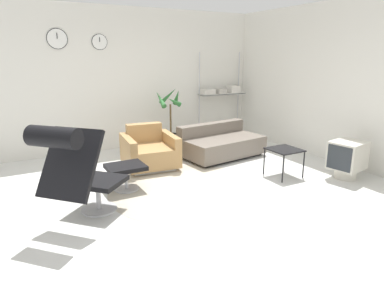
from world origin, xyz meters
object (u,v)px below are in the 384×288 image
(ottoman, at_px, (126,171))
(side_table, at_px, (284,152))
(lounge_chair, at_px, (75,163))
(crt_television, at_px, (347,158))
(couch_low, at_px, (221,144))
(shelf_unit, at_px, (222,92))
(armchair_red, at_px, (149,152))
(potted_plant, at_px, (170,124))

(ottoman, xyz_separation_m, side_table, (2.38, -0.66, 0.12))
(lounge_chair, relative_size, crt_television, 2.02)
(side_table, xyz_separation_m, crt_television, (0.79, -0.55, -0.07))
(lounge_chair, xyz_separation_m, couch_low, (2.92, 1.50, -0.50))
(couch_low, distance_m, shelf_unit, 1.77)
(lounge_chair, height_order, crt_television, lounge_chair)
(couch_low, relative_size, shelf_unit, 0.82)
(ottoman, xyz_separation_m, shelf_unit, (2.98, 2.05, 0.77))
(armchair_red, bearing_deg, shelf_unit, -145.56)
(ottoman, xyz_separation_m, armchair_red, (0.68, 0.81, -0.02))
(armchair_red, height_order, couch_low, armchair_red)
(armchair_red, relative_size, shelf_unit, 0.49)
(ottoman, relative_size, side_table, 1.13)
(potted_plant, bearing_deg, lounge_chair, -133.05)
(side_table, bearing_deg, ottoman, 164.42)
(armchair_red, height_order, side_table, armchair_red)
(lounge_chair, distance_m, crt_television, 4.01)
(lounge_chair, height_order, ottoman, lounge_chair)
(ottoman, bearing_deg, couch_low, 19.52)
(armchair_red, relative_size, couch_low, 0.59)
(lounge_chair, xyz_separation_m, ottoman, (0.80, 0.75, -0.45))
(armchair_red, xyz_separation_m, potted_plant, (0.84, 0.93, 0.25))
(ottoman, distance_m, potted_plant, 2.32)
(ottoman, bearing_deg, armchair_red, 49.76)
(couch_low, height_order, crt_television, couch_low)
(ottoman, bearing_deg, lounge_chair, -136.81)
(couch_low, distance_m, potted_plant, 1.19)
(ottoman, bearing_deg, potted_plant, 48.74)
(ottoman, relative_size, couch_low, 0.33)
(lounge_chair, relative_size, potted_plant, 0.96)
(lounge_chair, height_order, side_table, lounge_chair)
(couch_low, height_order, potted_plant, potted_plant)
(potted_plant, bearing_deg, couch_low, -59.08)
(ottoman, distance_m, crt_television, 3.39)
(side_table, bearing_deg, crt_television, -34.94)
(armchair_red, distance_m, shelf_unit, 2.73)
(lounge_chair, relative_size, armchair_red, 1.26)
(lounge_chair, relative_size, ottoman, 2.27)
(ottoman, xyz_separation_m, potted_plant, (1.52, 1.74, 0.23))
(lounge_chair, height_order, couch_low, lounge_chair)
(crt_television, xyz_separation_m, shelf_unit, (-0.19, 3.27, 0.72))
(ottoman, bearing_deg, side_table, -15.58)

